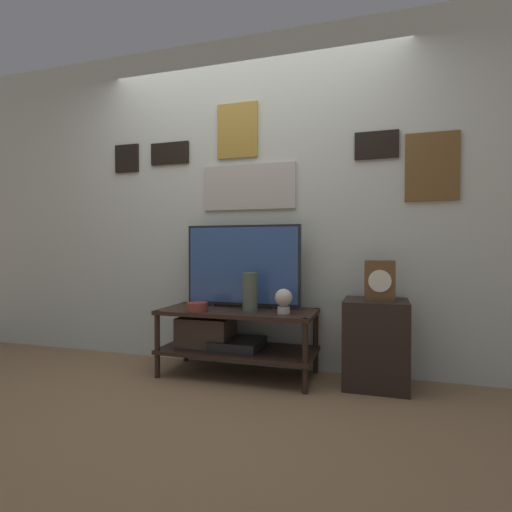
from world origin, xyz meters
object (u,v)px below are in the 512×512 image
at_px(vase_tall_ceramic, 250,292).
at_px(mantel_clock, 380,280).
at_px(vase_wide_bowl, 197,307).
at_px(decorative_bust, 284,300).
at_px(television, 243,265).

relative_size(vase_tall_ceramic, mantel_clock, 1.03).
bearing_deg(vase_wide_bowl, decorative_bust, 7.19).
relative_size(television, vase_wide_bowl, 5.98).
relative_size(television, mantel_clock, 3.33).
bearing_deg(mantel_clock, vase_wide_bowl, -171.42).
relative_size(vase_tall_ceramic, vase_wide_bowl, 1.86).
xyz_separation_m(television, mantel_clock, (1.03, -0.08, -0.09)).
xyz_separation_m(vase_tall_ceramic, mantel_clock, (0.91, 0.10, 0.10)).
height_order(vase_tall_ceramic, mantel_clock, mantel_clock).
xyz_separation_m(decorative_bust, mantel_clock, (0.65, 0.11, 0.14)).
bearing_deg(vase_wide_bowl, mantel_clock, 8.58).
height_order(television, mantel_clock, television).
relative_size(decorative_bust, mantel_clock, 0.64).
distance_m(decorative_bust, mantel_clock, 0.68).
distance_m(vase_wide_bowl, mantel_clock, 1.32).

